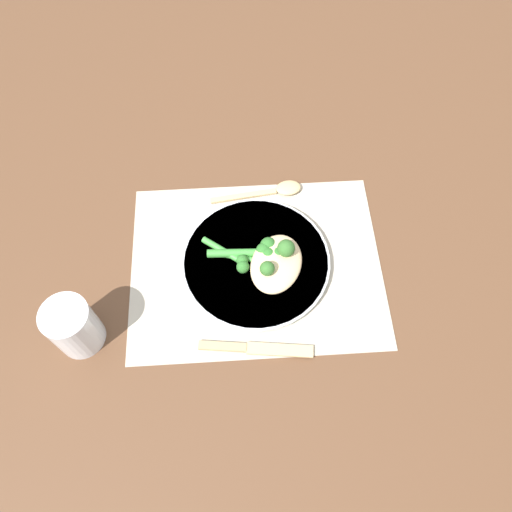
# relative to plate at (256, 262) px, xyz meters

# --- Properties ---
(ground_plane) EXTENTS (3.00, 3.00, 0.00)m
(ground_plane) POSITION_rel_plate_xyz_m (0.00, 0.00, -0.01)
(ground_plane) COLOR brown
(placemat) EXTENTS (0.44, 0.34, 0.00)m
(placemat) POSITION_rel_plate_xyz_m (0.00, 0.00, -0.01)
(placemat) COLOR #B2A893
(placemat) RESTS_ON ground_plane
(plate) EXTENTS (0.26, 0.26, 0.01)m
(plate) POSITION_rel_plate_xyz_m (0.00, 0.00, 0.00)
(plate) COLOR silver
(plate) RESTS_ON placemat
(chicken_fillet) EXTENTS (0.12, 0.14, 0.03)m
(chicken_fillet) POSITION_rel_plate_xyz_m (-0.03, 0.02, 0.02)
(chicken_fillet) COLOR #DBBC89
(chicken_fillet) RESTS_ON plate
(pesto_dollop_primary) EXTENTS (0.03, 0.03, 0.03)m
(pesto_dollop_primary) POSITION_rel_plate_xyz_m (-0.02, 0.04, 0.04)
(pesto_dollop_primary) COLOR #336628
(pesto_dollop_primary) RESTS_ON chicken_fillet
(pesto_dollop_secondary) EXTENTS (0.03, 0.03, 0.03)m
(pesto_dollop_secondary) POSITION_rel_plate_xyz_m (-0.05, -0.00, 0.04)
(pesto_dollop_secondary) COLOR #336628
(pesto_dollop_secondary) RESTS_ON chicken_fillet
(broccoli_stalk_rear) EXTENTS (0.11, 0.05, 0.03)m
(broccoli_stalk_rear) POSITION_rel_plate_xyz_m (-0.03, 0.00, 0.02)
(broccoli_stalk_rear) COLOR #3D8E38
(broccoli_stalk_rear) RESTS_ON plate
(broccoli_stalk_front) EXTENTS (0.12, 0.05, 0.03)m
(broccoli_stalk_front) POSITION_rel_plate_xyz_m (-0.01, -0.01, 0.02)
(broccoli_stalk_front) COLOR #3D8E38
(broccoli_stalk_front) RESTS_ON plate
(broccoli_stalk_right) EXTENTS (0.08, 0.08, 0.02)m
(broccoli_stalk_right) POSITION_rel_plate_xyz_m (0.04, 0.00, 0.01)
(broccoli_stalk_right) COLOR #3D8E38
(broccoli_stalk_right) RESTS_ON plate
(knife) EXTENTS (0.19, 0.04, 0.01)m
(knife) POSITION_rel_plate_xyz_m (0.01, 0.16, -0.01)
(knife) COLOR tan
(knife) RESTS_ON placemat
(spoon) EXTENTS (0.18, 0.04, 0.01)m
(spoon) POSITION_rel_plate_xyz_m (-0.05, -0.15, -0.00)
(spoon) COLOR tan
(spoon) RESTS_ON placemat
(water_glass) EXTENTS (0.08, 0.08, 0.10)m
(water_glass) POSITION_rel_plate_xyz_m (0.29, 0.12, 0.04)
(water_glass) COLOR silver
(water_glass) RESTS_ON ground_plane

